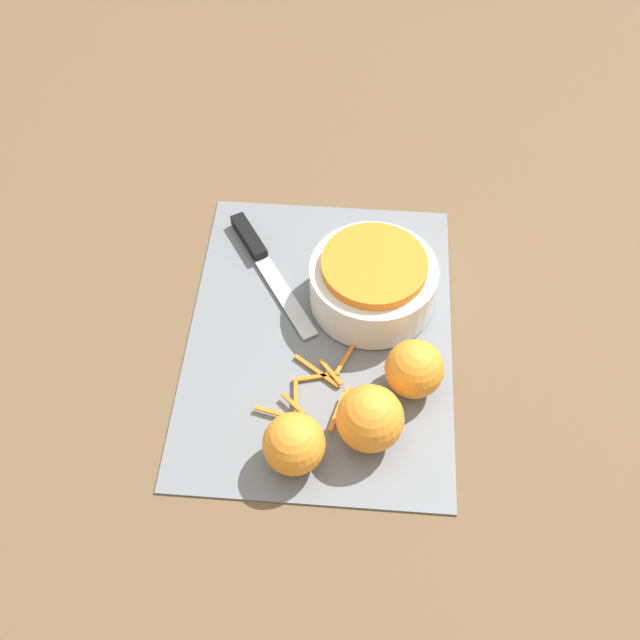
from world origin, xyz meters
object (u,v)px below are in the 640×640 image
object	(u,v)px
orange_left	(414,369)
orange_back	(370,419)
knife	(258,252)
bowl_speckled	(373,281)
orange_right	(294,444)

from	to	relation	value
orange_left	orange_back	size ratio (longest dim) A/B	0.91
knife	orange_left	bearing A→B (deg)	15.46
bowl_speckled	knife	world-z (taller)	bowl_speckled
bowl_speckled	orange_right	world-z (taller)	bowl_speckled
knife	orange_back	distance (m)	0.32
orange_right	orange_back	world-z (taller)	orange_back
bowl_speckled	orange_back	world-z (taller)	orange_back
bowl_speckled	orange_left	distance (m)	0.14
orange_left	orange_right	xyz separation A→B (m)	(0.11, -0.14, -0.00)
orange_right	orange_back	xyz separation A→B (m)	(-0.04, 0.08, 0.00)
knife	orange_back	world-z (taller)	orange_back
orange_right	knife	bearing A→B (deg)	-165.26
knife	orange_back	size ratio (longest dim) A/B	2.64
knife	orange_left	world-z (taller)	orange_left
bowl_speckled	orange_back	bearing A→B (deg)	1.05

